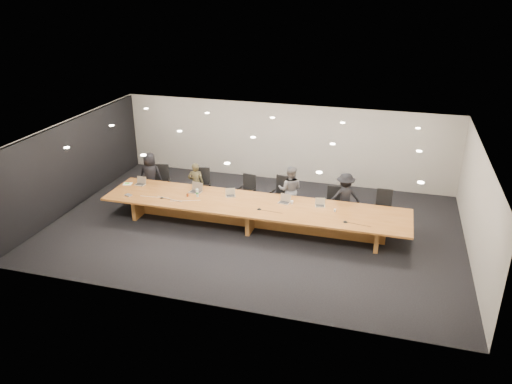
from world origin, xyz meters
TOP-DOWN VIEW (x-y plane):
  - ground at (0.00, 0.00)m, footprint 12.00×12.00m
  - back_wall at (0.00, 4.00)m, footprint 12.00×0.02m
  - left_wall_panel at (-5.94, 0.00)m, footprint 0.08×7.84m
  - conference_table at (0.00, 0.00)m, footprint 9.00×1.80m
  - chair_far_left at (-3.56, 1.24)m, footprint 0.71×0.71m
  - chair_left at (-2.10, 1.22)m, footprint 0.73×0.73m
  - chair_mid_left at (-0.61, 1.34)m, footprint 0.63×0.63m
  - chair_mid_right at (0.54, 1.22)m, footprint 0.70×0.70m
  - chair_right at (2.16, 1.28)m, footprint 0.51×0.51m
  - chair_far_right at (3.67, 1.16)m, footprint 0.57×0.57m
  - person_a at (-3.89, 1.16)m, footprint 0.84×0.61m
  - person_b at (-2.26, 1.13)m, footprint 0.57×0.44m
  - person_c at (0.82, 1.26)m, footprint 0.80×0.64m
  - person_d at (2.52, 1.22)m, footprint 1.10×0.82m
  - laptop_a at (-3.88, 0.40)m, footprint 0.33×0.25m
  - laptop_b at (-1.95, 0.32)m, footprint 0.41×0.33m
  - laptop_c at (-0.81, 0.33)m, footprint 0.35×0.31m
  - laptop_d at (0.86, 0.29)m, footprint 0.36×0.29m
  - laptop_e at (1.91, 0.36)m, footprint 0.32×0.26m
  - water_bottle at (-1.76, 0.03)m, footprint 0.08×0.08m
  - amber_mug at (-2.05, -0.03)m, footprint 0.09×0.09m
  - paper_cup_near at (1.09, 0.30)m, footprint 0.10×0.10m
  - paper_cup_far at (2.37, 0.12)m, footprint 0.08×0.08m
  - notepad at (-4.30, 0.35)m, footprint 0.31×0.28m
  - lime_gadget at (-4.30, 0.35)m, footprint 0.16×0.12m
  - av_box at (-3.81, -0.46)m, footprint 0.24×0.21m
  - mic_left at (-2.75, -0.36)m, footprint 0.14×0.14m
  - mic_center at (0.27, -0.32)m, footprint 0.17×0.17m
  - mic_right at (2.73, -0.46)m, footprint 0.17×0.17m

SIDE VIEW (x-z plane):
  - ground at x=0.00m, z-range 0.00..0.00m
  - chair_right at x=2.16m, z-range 0.00..0.99m
  - conference_table at x=0.00m, z-range 0.15..0.90m
  - chair_mid_left at x=-0.61m, z-range 0.00..1.06m
  - chair_far_right at x=3.67m, z-range 0.00..1.10m
  - chair_far_left at x=-3.56m, z-range 0.00..1.13m
  - chair_mid_right at x=0.54m, z-range 0.00..1.17m
  - chair_left at x=-2.10m, z-range 0.00..1.18m
  - person_b at x=-2.26m, z-range 0.00..1.40m
  - person_d at x=2.52m, z-range 0.00..1.51m
  - notepad at x=-4.30m, z-range 0.75..0.77m
  - av_box at x=-3.81m, z-range 0.75..0.78m
  - mic_left at x=-2.75m, z-range 0.75..0.78m
  - mic_center at x=0.27m, z-range 0.75..0.78m
  - mic_right at x=2.73m, z-range 0.75..0.78m
  - person_c at x=0.82m, z-range 0.00..1.55m
  - lime_gadget at x=-4.30m, z-range 0.77..0.79m
  - person_a at x=-3.89m, z-range 0.00..1.57m
  - paper_cup_far at x=2.37m, z-range 0.75..0.83m
  - amber_mug at x=-2.05m, z-range 0.75..0.84m
  - paper_cup_near at x=1.09m, z-range 0.75..0.85m
  - laptop_e at x=1.91m, z-range 0.75..0.98m
  - laptop_c at x=-0.81m, z-range 0.75..0.98m
  - water_bottle at x=-1.76m, z-range 0.75..1.00m
  - laptop_a at x=-3.88m, z-range 0.75..1.00m
  - laptop_d at x=0.86m, z-range 0.75..1.01m
  - laptop_b at x=-1.95m, z-range 0.75..1.04m
  - left_wall_panel at x=-5.94m, z-range 0.00..2.74m
  - back_wall at x=0.00m, z-range 0.00..2.80m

